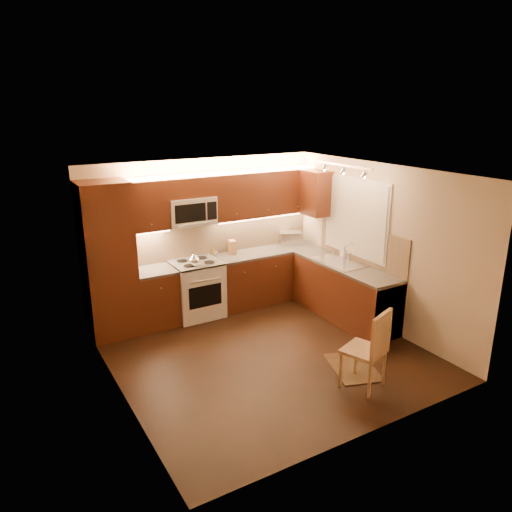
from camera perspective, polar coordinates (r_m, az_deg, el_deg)
floor at (r=6.92m, az=1.25°, el=-11.31°), size 4.00×4.00×0.01m
ceiling at (r=6.13m, az=1.40°, el=9.67°), size 4.00×4.00×0.01m
wall_back at (r=8.12m, az=-6.10°, el=2.47°), size 4.00×0.01×2.50m
wall_front at (r=4.95m, az=13.65°, el=-7.87°), size 4.00×0.01×2.50m
wall_left at (r=5.69m, az=-16.15°, el=-4.68°), size 0.01×4.00×2.50m
wall_right at (r=7.61m, az=14.26°, el=1.03°), size 0.01×4.00×2.50m
pantry at (r=7.37m, az=-16.84°, el=-0.55°), size 0.70×0.60×2.30m
base_cab_back_left at (r=7.77m, az=-11.66°, el=-4.86°), size 0.62×0.60×0.86m
counter_back_left at (r=7.61m, az=-11.86°, el=-1.72°), size 0.62×0.60×0.04m
base_cab_back_right at (r=8.57m, az=1.26°, el=-2.36°), size 1.92×0.60×0.86m
counter_back_right at (r=8.43m, az=1.28°, el=0.52°), size 1.92×0.60×0.04m
base_cab_right at (r=7.96m, az=10.27°, el=-4.24°), size 0.60×2.00×0.86m
counter_right at (r=7.80m, az=10.44°, el=-1.17°), size 0.60×2.00×0.04m
dishwasher at (r=7.48m, az=13.74°, el=-5.89°), size 0.58×0.60×0.84m
backsplash_back at (r=8.26m, az=-3.85°, el=2.45°), size 3.30×0.02×0.60m
backsplash_right at (r=7.90m, az=12.17°, el=1.38°), size 0.02×2.00×0.60m
upper_cab_back_left at (r=7.47m, az=-12.65°, el=5.78°), size 0.62×0.35×0.75m
upper_cab_back_right at (r=8.30m, az=0.87°, el=7.32°), size 1.92×0.35×0.75m
upper_cab_bridge at (r=7.67m, az=-7.81°, el=8.00°), size 0.76×0.35×0.31m
upper_cab_right_corner at (r=8.39m, az=7.02°, el=7.31°), size 0.35×0.50×0.75m
stove at (r=7.96m, az=-6.92°, el=-3.84°), size 0.76×0.65×0.92m
microwave at (r=7.72m, az=-7.66°, el=5.24°), size 0.76×0.38×0.44m
window_frame at (r=7.90m, az=11.60°, el=4.43°), size 0.03×1.44×1.24m
window_blinds at (r=7.89m, az=11.49°, el=4.41°), size 0.02×1.36×1.16m
sink at (r=7.88m, az=9.77°, el=-0.21°), size 0.52×0.86×0.15m
faucet at (r=7.97m, az=10.80°, el=0.50°), size 0.20×0.04×0.30m
track_light_bar at (r=7.36m, az=10.21°, el=10.38°), size 0.04×1.20×0.03m
kettle at (r=7.59m, az=-7.25°, el=-0.38°), size 0.24×0.24×0.21m
toaster_oven at (r=8.79m, az=4.03°, el=2.10°), size 0.47×0.42×0.23m
knife_block at (r=8.22m, az=-2.79°, el=1.05°), size 0.13×0.18×0.23m
spice_jar_a at (r=8.21m, az=-4.73°, el=0.48°), size 0.06×0.06×0.09m
spice_jar_b at (r=8.36m, az=-2.70°, el=0.80°), size 0.05×0.05×0.08m
spice_jar_c at (r=8.10m, az=-4.63°, el=0.29°), size 0.05×0.05×0.10m
spice_jar_d at (r=8.20m, az=-4.97°, el=0.49°), size 0.05×0.05×0.10m
soap_bottle at (r=8.16m, az=10.21°, el=0.59°), size 0.09×0.10×0.21m
rug at (r=6.70m, az=11.23°, el=-12.62°), size 0.77×0.94×0.01m
dining_chair at (r=6.11m, az=12.47°, el=-10.49°), size 0.58×0.58×1.02m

